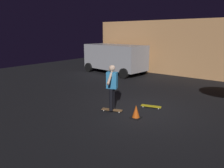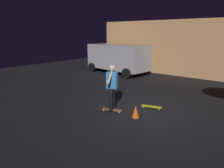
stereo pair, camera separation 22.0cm
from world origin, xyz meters
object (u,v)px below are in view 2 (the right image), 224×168
object	(u,v)px
skateboard_spare	(152,107)
skateboard_ridden	(112,110)
parked_van	(118,57)
traffic_cone	(135,112)
skater	(112,84)

from	to	relation	value
skateboard_spare	skateboard_ridden	bearing A→B (deg)	-127.82
skateboard_ridden	skateboard_spare	bearing A→B (deg)	52.18
parked_van	traffic_cone	world-z (taller)	parked_van
skateboard_spare	traffic_cone	size ratio (longest dim) A/B	1.75
skateboard_spare	parked_van	bearing A→B (deg)	138.04
skateboard_spare	traffic_cone	distance (m)	1.26
parked_van	skateboard_spare	world-z (taller)	parked_van
traffic_cone	parked_van	bearing A→B (deg)	131.98
parked_van	traffic_cone	distance (m)	8.44
skater	parked_van	bearing A→B (deg)	126.26
skateboard_ridden	parked_van	bearing A→B (deg)	126.26
skater	traffic_cone	xyz separation A→B (m)	(1.04, 0.00, -0.83)
skateboard_ridden	skater	bearing A→B (deg)	-135.00
parked_van	skater	distance (m)	7.74
skateboard_ridden	traffic_cone	xyz separation A→B (m)	(1.04, 0.00, 0.16)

